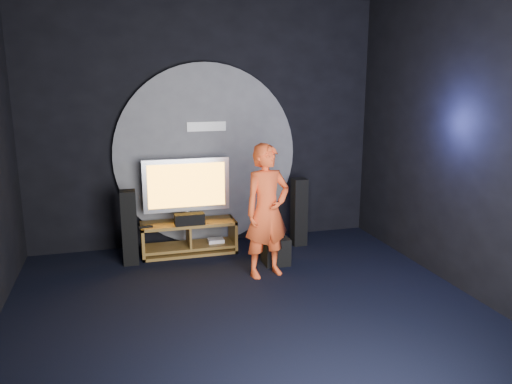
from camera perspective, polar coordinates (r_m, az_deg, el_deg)
The scene contains 13 objects.
floor at distance 5.29m, azimuth -0.58°, elevation -13.90°, with size 5.00×5.00×0.00m, color black.
back_wall at distance 7.19m, azimuth -5.85°, elevation 7.78°, with size 5.00×0.04×3.50m, color black.
front_wall at distance 2.48m, azimuth 14.56°, elevation -2.42°, with size 5.00×0.04×3.50m, color black.
right_wall at distance 5.92m, azimuth 23.57°, elevation 5.68°, with size 0.04×5.00×3.50m, color black.
wall_disc_panel at distance 7.19m, azimuth -5.69°, elevation 4.19°, with size 2.60×0.11×2.60m.
media_console at distance 7.02m, azimuth -7.62°, elevation -5.38°, with size 1.30×0.45×0.45m.
tv at distance 6.89m, azimuth -7.94°, elevation 0.56°, with size 1.18×0.22×0.87m.
center_speaker at distance 6.79m, azimuth -7.60°, elevation -3.09°, with size 0.40×0.15×0.15m, color black.
remote at distance 6.78m, azimuth -12.48°, elevation -3.90°, with size 0.18×0.05×0.02m, color black.
tower_speaker_left at distance 6.68m, azimuth -14.28°, elevation -3.96°, with size 0.20×0.22×0.98m, color black.
tower_speaker_right at distance 7.25m, azimuth 4.93°, elevation -2.27°, with size 0.20×0.22×0.98m, color black.
subwoofer at distance 6.58m, azimuth 2.27°, elevation -6.71°, with size 0.32×0.32×0.36m, color black.
player at distance 6.02m, azimuth 1.27°, elevation -2.18°, with size 0.60×0.39×1.64m, color #ED4D20.
Camera 1 is at (-1.22, -4.56, 2.39)m, focal length 35.00 mm.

